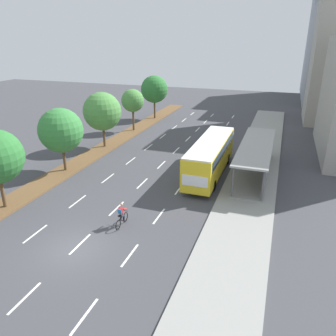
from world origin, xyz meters
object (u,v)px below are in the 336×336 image
bus (210,154)px  median_tree_third (102,112)px  bus_shelter (258,157)px  cyclist (121,216)px  median_tree_fifth (154,89)px  median_tree_second (61,130)px  median_tree_fourth (133,101)px

bus → median_tree_third: bearing=163.5°
bus → bus_shelter: bearing=17.4°
bus_shelter → bus: 4.49m
cyclist → median_tree_fifth: (-9.77, 30.94, 3.89)m
median_tree_second → median_tree_third: median_tree_third is taller
bus → cyclist: size_ratio=6.20×
bus → median_tree_second: size_ratio=1.85×
bus_shelter → bus: (-4.28, -1.34, 0.20)m
median_tree_second → median_tree_fifth: 23.73m
median_tree_second → median_tree_fourth: 15.82m
cyclist → median_tree_second: median_tree_second is taller
median_tree_third → median_tree_fourth: (0.13, 7.91, -0.09)m
median_tree_third → median_tree_fifth: (0.19, 15.81, 0.37)m
bus_shelter → median_tree_fourth: (-17.85, 10.61, 2.36)m
median_tree_fifth → median_tree_fourth: bearing=-90.4°
median_tree_third → median_tree_fifth: median_tree_fifth is taller
bus → median_tree_fourth: size_ratio=1.99×
cyclist → median_tree_fourth: bearing=113.1°
bus_shelter → cyclist: (-8.02, -12.43, -1.08)m
bus → median_tree_fifth: bearing=124.2°
cyclist → median_tree_fourth: size_ratio=0.32×
median_tree_second → median_tree_third: bearing=90.9°
median_tree_third → median_tree_fourth: size_ratio=1.13×
bus_shelter → median_tree_fifth: median_tree_fifth is taller
median_tree_fifth → median_tree_third: bearing=-90.7°
bus_shelter → median_tree_second: (-17.85, -5.20, 2.24)m
bus → median_tree_third: median_tree_third is taller
bus_shelter → cyclist: 14.83m
cyclist → median_tree_fourth: 25.28m
median_tree_fourth → bus: bearing=-41.4°
median_tree_second → median_tree_fourth: (0.00, 15.81, 0.12)m
median_tree_fourth → median_tree_third: bearing=-90.9°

